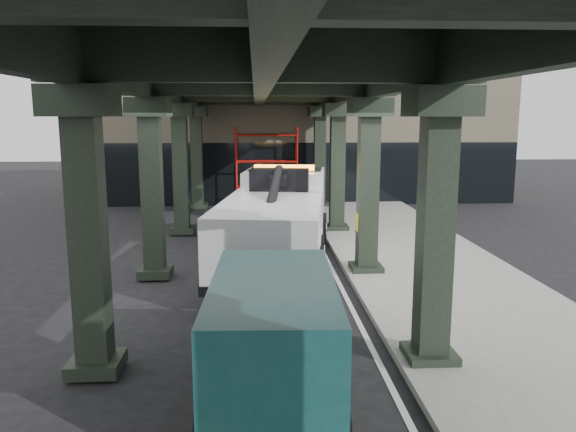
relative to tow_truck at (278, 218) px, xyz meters
name	(u,v)px	position (x,y,z in m)	size (l,w,h in m)	color
ground	(279,298)	(-0.12, -3.14, -1.50)	(90.00, 90.00, 0.00)	black
sidewalk	(430,271)	(4.38, -1.14, -1.42)	(5.00, 40.00, 0.15)	gray
lane_stripe	(335,275)	(1.58, -1.14, -1.49)	(0.12, 38.00, 0.01)	silver
viaduct	(260,80)	(-0.52, -1.14, 3.96)	(7.40, 32.00, 6.40)	black
building	(298,125)	(1.88, 16.86, 2.50)	(22.00, 10.00, 8.00)	#C6B793
scaffolding	(267,165)	(-0.12, 11.51, 0.61)	(3.08, 0.88, 4.00)	red
tow_truck	(278,218)	(0.00, 0.00, 0.00)	(3.81, 9.60, 3.07)	black
towed_van	(273,333)	(-0.41, -8.20, -0.39)	(2.21, 5.16, 2.06)	#124242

